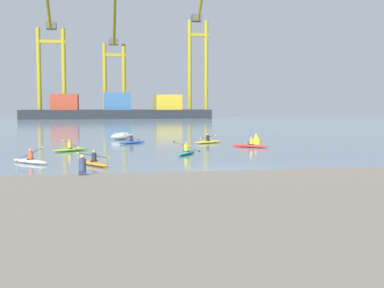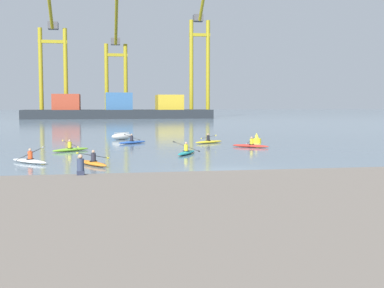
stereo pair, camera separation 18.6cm
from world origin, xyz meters
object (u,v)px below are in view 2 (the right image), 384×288
at_px(gantry_crane_west, 53,56).
at_px(gantry_crane_west_mid, 116,64).
at_px(capsized_dinghy, 122,136).
at_px(kayak_lime, 71,149).
at_px(kayak_yellow, 209,141).
at_px(kayak_white, 29,160).
at_px(kayak_blue, 132,142).
at_px(kayak_teal, 186,152).
at_px(kayak_orange, 93,163).
at_px(seated_onlooker, 81,166).
at_px(gantry_crane_east_mid, 200,54).
at_px(channel_buoy, 257,139).
at_px(container_barge, 119,110).
at_px(kayak_red, 251,145).

relative_size(gantry_crane_west, gantry_crane_west_mid, 1.09).
relative_size(capsized_dinghy, kayak_lime, 0.91).
bearing_deg(kayak_lime, kayak_yellow, 26.43).
bearing_deg(kayak_white, capsized_dinghy, 72.49).
distance_m(kayak_blue, kayak_teal, 11.87).
bearing_deg(kayak_orange, seated_onlooker, -92.07).
height_order(gantry_crane_west_mid, gantry_crane_east_mid, gantry_crane_east_mid).
xyz_separation_m(channel_buoy, kayak_blue, (-11.93, 1.64, -0.19)).
distance_m(kayak_blue, kayak_white, 16.86).
height_order(container_barge, channel_buoy, container_barge).
bearing_deg(kayak_white, channel_buoy, 34.88).
bearing_deg(capsized_dinghy, gantry_crane_west, 99.58).
relative_size(gantry_crane_east_mid, capsized_dinghy, 14.19).
xyz_separation_m(capsized_dinghy, kayak_orange, (-2.66, -22.98, -0.18)).
bearing_deg(channel_buoy, seated_onlooker, -122.49).
xyz_separation_m(container_barge, kayak_orange, (-5.13, -108.88, -2.22)).
bearing_deg(kayak_orange, kayak_teal, 39.69).
xyz_separation_m(gantry_crane_east_mid, kayak_orange, (-29.50, -116.00, -18.79)).
height_order(channel_buoy, kayak_teal, kayak_teal).
relative_size(kayak_blue, seated_onlooker, 3.40).
distance_m(container_barge, kayak_teal, 103.28).
height_order(container_barge, gantry_crane_west, gantry_crane_west).
xyz_separation_m(capsized_dinghy, kayak_red, (10.72, -12.14, -0.18)).
bearing_deg(kayak_blue, kayak_teal, -73.51).
distance_m(gantry_crane_west, capsized_dinghy, 95.19).
xyz_separation_m(kayak_blue, kayak_orange, (-3.43, -17.02, 0.00)).
distance_m(channel_buoy, seated_onlooker, 29.23).
bearing_deg(gantry_crane_west, gantry_crane_east_mid, 0.97).
relative_size(kayak_blue, kayak_red, 1.00).
height_order(kayak_lime, kayak_red, same).
bearing_deg(kayak_red, gantry_crane_east_mid, 81.28).
bearing_deg(kayak_white, kayak_blue, 63.87).
distance_m(capsized_dinghy, kayak_yellow, 10.60).
distance_m(container_barge, kayak_orange, 109.03).
distance_m(gantry_crane_west_mid, gantry_crane_east_mid, 25.55).
xyz_separation_m(container_barge, kayak_teal, (1.66, -103.25, -2.22)).
bearing_deg(kayak_blue, container_barge, 88.93).
distance_m(kayak_orange, seated_onlooker, 9.32).
relative_size(gantry_crane_west_mid, kayak_lime, 11.18).
bearing_deg(kayak_blue, kayak_yellow, -6.65).
distance_m(container_barge, kayak_blue, 91.91).
relative_size(gantry_crane_east_mid, kayak_yellow, 12.08).
xyz_separation_m(channel_buoy, kayak_yellow, (-4.58, 0.78, -0.19)).
relative_size(container_barge, kayak_white, 17.83).
xyz_separation_m(capsized_dinghy, seated_onlooker, (-2.99, -32.25, 0.74)).
bearing_deg(kayak_red, kayak_yellow, 116.04).
bearing_deg(container_barge, seated_onlooker, -92.65).
height_order(kayak_orange, seated_onlooker, seated_onlooker).
bearing_deg(gantry_crane_east_mid, kayak_white, -106.36).
bearing_deg(kayak_orange, channel_buoy, 45.04).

